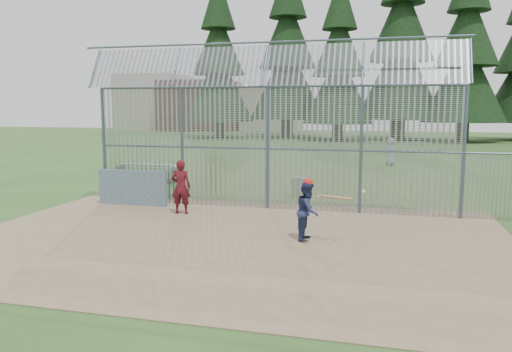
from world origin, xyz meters
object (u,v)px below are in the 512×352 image
(batter, at_px, (308,211))
(bleacher, at_px, (148,172))
(onlooker, at_px, (181,187))
(trash_can, at_px, (298,187))
(dugout_wall, at_px, (132,188))

(batter, height_order, bleacher, batter)
(onlooker, relative_size, trash_can, 2.08)
(dugout_wall, relative_size, batter, 1.69)
(batter, xyz_separation_m, onlooker, (-4.33, 2.11, 0.11))
(dugout_wall, height_order, trash_can, dugout_wall)
(onlooker, relative_size, bleacher, 0.57)
(trash_can, bearing_deg, bleacher, 162.06)
(batter, height_order, trash_can, batter)
(trash_can, relative_size, bleacher, 0.27)
(dugout_wall, xyz_separation_m, trash_can, (5.23, 2.97, -0.24))
(dugout_wall, xyz_separation_m, bleacher, (-2.13, 5.35, -0.21))
(onlooker, bearing_deg, dugout_wall, -28.75)
(dugout_wall, height_order, onlooker, onlooker)
(batter, xyz_separation_m, bleacher, (-8.62, 8.34, -0.35))
(dugout_wall, xyz_separation_m, batter, (6.49, -2.99, 0.14))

